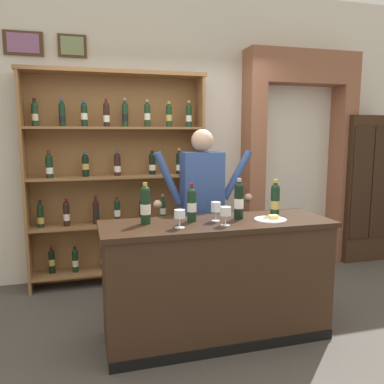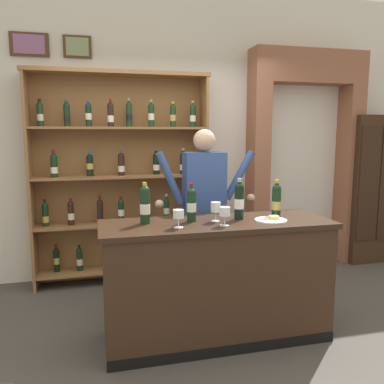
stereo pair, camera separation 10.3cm
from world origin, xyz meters
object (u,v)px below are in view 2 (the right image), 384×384
Objects in this scene: wine_glass_spare at (178,215)px; wine_glass_right at (216,208)px; shopkeeper at (204,198)px; wine_glass_left at (225,213)px; tasting_bottle_vin_santo at (192,204)px; tasting_bottle_riserva at (276,200)px; wine_shelf at (121,174)px; tasting_bottle_prosecco at (145,204)px; side_cabinet at (368,189)px; cheese_plate at (271,220)px; tasting_counter at (216,280)px; tasting_bottle_super_tuscan at (239,200)px.

wine_glass_right reaches higher than wine_glass_spare.
wine_glass_left is (-0.07, -0.81, 0.03)m from shopkeeper.
tasting_bottle_riserva reaches higher than tasting_bottle_vin_santo.
wine_shelf is at bearing 100.79° from wine_glass_spare.
tasting_bottle_riserva is (1.19, -1.39, -0.11)m from wine_shelf.
tasting_bottle_prosecco reaches higher than tasting_bottle_riserva.
shopkeeper is 0.81m from wine_glass_left.
wine_shelf reaches higher than side_cabinet.
shopkeeper reaches higher than wine_glass_left.
tasting_bottle_riserva reaches higher than wine_glass_right.
shopkeeper reaches higher than wine_glass_right.
side_cabinet is at bearing 29.98° from wine_glass_right.
shopkeeper is 5.56× the size of tasting_bottle_riserva.
cheese_plate is (0.98, -0.15, -0.14)m from tasting_bottle_prosecco.
tasting_bottle_riserva reaches higher than tasting_counter.
tasting_bottle_super_tuscan is at bearing -171.93° from tasting_bottle_riserva.
wine_glass_left is (0.21, -0.20, -0.04)m from tasting_bottle_vin_santo.
side_cabinet is 12.14× the size of wine_glass_right.
tasting_bottle_vin_santo is 2.23× the size of wine_glass_spare.
shopkeeper is 6.66× the size of cheese_plate.
tasting_bottle_super_tuscan is 2.44× the size of wine_glass_spare.
tasting_bottle_super_tuscan is 1.30× the size of cheese_plate.
wine_glass_right reaches higher than wine_glass_left.
cheese_plate is at bearing -12.54° from tasting_bottle_vin_santo.
shopkeeper is at bearing -161.76° from side_cabinet.
wine_glass_spare is 0.77m from cheese_plate.
wine_glass_left is 0.56× the size of cheese_plate.
tasting_bottle_prosecco is 1.26× the size of cheese_plate.
tasting_counter is 0.87m from shopkeeper.
side_cabinet is 2.93m from tasting_counter.
tasting_bottle_super_tuscan is at bearing -148.46° from side_cabinet.
tasting_counter is 0.67m from tasting_bottle_super_tuscan.
tasting_bottle_super_tuscan reaches higher than wine_glass_spare.
wine_glass_right is at bearing -6.60° from tasting_bottle_prosecco.
wine_glass_left is at bearing -44.60° from tasting_bottle_vin_santo.
side_cabinet is 2.39m from tasting_bottle_riserva.
tasting_bottle_vin_santo is at bearing -2.59° from tasting_bottle_prosecco.
tasting_bottle_vin_santo is 0.24m from wine_glass_spare.
tasting_bottle_super_tuscan is (0.75, -0.03, 0.01)m from tasting_bottle_prosecco.
tasting_bottle_riserva is 1.20× the size of cheese_plate.
wine_glass_right is at bearing -150.02° from side_cabinet.
shopkeeper is (0.72, -0.82, -0.17)m from wine_shelf.
wine_glass_left is at bearing -134.01° from tasting_bottle_super_tuscan.
tasting_bottle_vin_santo is 2.11× the size of wine_glass_left.
wine_glass_right is at bearing 141.10° from tasting_counter.
wine_glass_left is at bearing -81.74° from wine_glass_right.
wine_glass_spare is at bearing -165.93° from tasting_bottle_riserva.
tasting_bottle_prosecco is 0.61m from wine_glass_left.
tasting_counter is 0.85m from tasting_bottle_prosecco.
tasting_bottle_vin_santo is at bearing -152.51° from side_cabinet.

